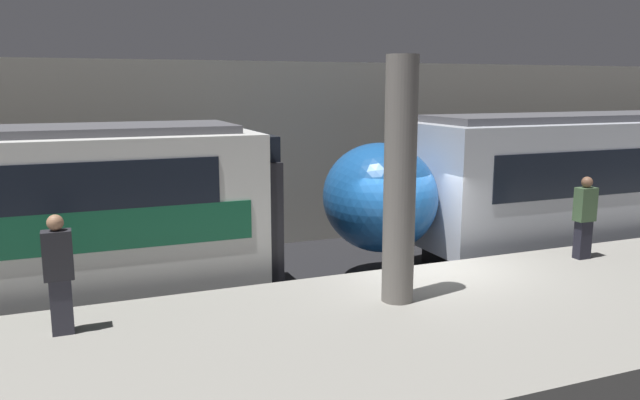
# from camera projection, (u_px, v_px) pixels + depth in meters

# --- Properties ---
(ground_plane) EXTENTS (120.00, 120.00, 0.00)m
(ground_plane) POSITION_uv_depth(u_px,v_px,m) (423.00, 315.00, 11.88)
(ground_plane) COLOR black
(platform) EXTENTS (40.00, 4.76, 1.00)m
(platform) POSITION_uv_depth(u_px,v_px,m) (504.00, 336.00, 9.62)
(platform) COLOR gray
(platform) RESTS_ON ground
(station_rear_barrier) EXTENTS (50.00, 0.15, 4.93)m
(station_rear_barrier) POSITION_uv_depth(u_px,v_px,m) (307.00, 153.00, 17.10)
(station_rear_barrier) COLOR #B2AD9E
(station_rear_barrier) RESTS_ON ground
(support_pillar_near) EXTENTS (0.49, 0.49, 3.76)m
(support_pillar_near) POSITION_uv_depth(u_px,v_px,m) (400.00, 182.00, 9.40)
(support_pillar_near) COLOR slate
(support_pillar_near) RESTS_ON platform
(person_waiting) EXTENTS (0.38, 0.24, 1.60)m
(person_waiting) POSITION_uv_depth(u_px,v_px,m) (584.00, 216.00, 11.94)
(person_waiting) COLOR black
(person_waiting) RESTS_ON platform
(person_walking) EXTENTS (0.38, 0.24, 1.64)m
(person_walking) POSITION_uv_depth(u_px,v_px,m) (59.00, 272.00, 8.29)
(person_walking) COLOR #2D2D38
(person_walking) RESTS_ON platform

